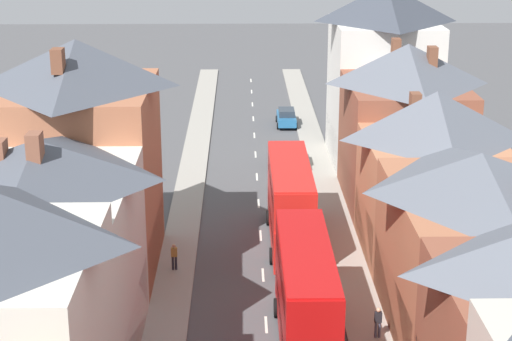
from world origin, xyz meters
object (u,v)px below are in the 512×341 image
object	(u,v)px
double_decker_bus_far_approaching	(305,296)
car_near_blue	(286,117)
double_decker_bus_mid_street	(290,202)
car_near_silver	(295,157)
pedestrian_far_left	(174,255)
pedestrian_mid_right	(378,321)

from	to	relation	value
double_decker_bus_far_approaching	car_near_blue	xyz separation A→B (m)	(1.31, 41.79, -1.98)
double_decker_bus_mid_street	car_near_silver	world-z (taller)	double_decker_bus_mid_street
car_near_blue	car_near_silver	size ratio (longest dim) A/B	1.00
pedestrian_far_left	double_decker_bus_mid_street	bearing A→B (deg)	30.07
pedestrian_far_left	pedestrian_mid_right	bearing A→B (deg)	-37.67
double_decker_bus_far_approaching	car_near_blue	world-z (taller)	double_decker_bus_far_approaching
pedestrian_mid_right	pedestrian_far_left	size ratio (longest dim) A/B	1.00
double_decker_bus_mid_street	pedestrian_mid_right	world-z (taller)	double_decker_bus_mid_street
double_decker_bus_far_approaching	pedestrian_far_left	world-z (taller)	double_decker_bus_far_approaching
pedestrian_mid_right	car_near_silver	bearing A→B (deg)	94.77
car_near_blue	pedestrian_far_left	world-z (taller)	pedestrian_far_left
double_decker_bus_far_approaching	pedestrian_far_left	distance (m)	11.49
car_near_silver	pedestrian_mid_right	distance (m)	28.40
double_decker_bus_mid_street	pedestrian_far_left	size ratio (longest dim) A/B	6.71
double_decker_bus_mid_street	car_near_blue	world-z (taller)	double_decker_bus_mid_street
double_decker_bus_mid_street	pedestrian_far_left	distance (m)	8.23
double_decker_bus_far_approaching	pedestrian_mid_right	world-z (taller)	double_decker_bus_far_approaching
pedestrian_mid_right	car_near_blue	bearing A→B (deg)	93.30
double_decker_bus_mid_street	double_decker_bus_far_approaching	xyz separation A→B (m)	(0.00, -13.00, 0.00)
car_near_silver	pedestrian_far_left	xyz separation A→B (m)	(-8.26, -20.10, 0.21)
car_near_blue	pedestrian_mid_right	xyz separation A→B (m)	(2.36, -41.02, 0.20)
pedestrian_mid_right	pedestrian_far_left	world-z (taller)	same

